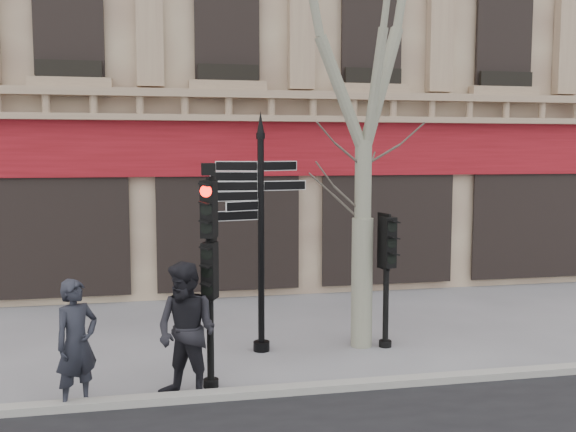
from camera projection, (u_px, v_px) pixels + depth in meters
name	position (u px, v px, depth m)	size (l,w,h in m)	color
ground	(260.00, 364.00, 10.70)	(80.00, 80.00, 0.00)	slate
kerb	(275.00, 391.00, 9.33)	(80.00, 0.25, 0.12)	gray
fingerpost	(261.00, 192.00, 11.12)	(1.80, 1.80, 4.23)	black
traffic_signal_main	(209.00, 247.00, 9.44)	(0.44, 0.39, 3.37)	black
traffic_signal_secondary	(387.00, 257.00, 11.48)	(0.45, 0.36, 2.37)	black
pedestrian_a	(77.00, 344.00, 8.81)	(0.66, 0.43, 1.80)	black
pedestrian_b	(187.00, 331.00, 9.09)	(0.96, 0.75, 1.98)	black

